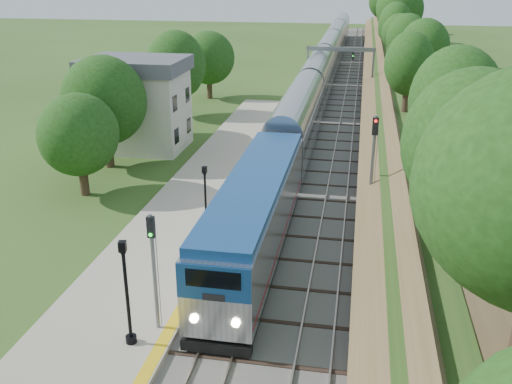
% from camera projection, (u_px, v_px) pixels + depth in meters
% --- Properties ---
extents(trackbed, '(9.50, 170.00, 0.28)m').
position_uv_depth(trackbed, '(336.00, 89.00, 76.26)').
color(trackbed, '#4C4944').
rests_on(trackbed, ground).
extents(platform, '(6.40, 68.00, 0.38)m').
position_uv_depth(platform, '(191.00, 214.00, 37.13)').
color(platform, '#A19682').
rests_on(platform, ground).
extents(yellow_stripe, '(0.55, 68.00, 0.01)m').
position_uv_depth(yellow_stripe, '(233.00, 214.00, 36.58)').
color(yellow_stripe, gold).
rests_on(yellow_stripe, platform).
extents(embankment, '(10.64, 170.00, 11.70)m').
position_uv_depth(embankment, '(402.00, 77.00, 74.16)').
color(embankment, brown).
rests_on(embankment, ground).
extents(station_building, '(8.60, 6.60, 8.00)m').
position_uv_depth(station_building, '(138.00, 103.00, 50.01)').
color(station_building, silver).
rests_on(station_building, ground).
extents(signal_gantry, '(8.40, 0.38, 6.20)m').
position_uv_depth(signal_gantry, '(340.00, 59.00, 69.85)').
color(signal_gantry, slate).
rests_on(signal_gantry, ground).
extents(trees_behind_platform, '(7.82, 53.32, 7.21)m').
position_uv_depth(trees_behind_platform, '(127.00, 127.00, 40.83)').
color(trees_behind_platform, '#332316').
rests_on(trees_behind_platform, ground).
extents(train, '(3.07, 123.13, 4.52)m').
position_uv_depth(train, '(324.00, 69.00, 78.14)').
color(train, black).
rests_on(train, trackbed).
extents(lamppost_mid, '(0.47, 0.47, 4.73)m').
position_uv_depth(lamppost_mid, '(127.00, 299.00, 23.27)').
color(lamppost_mid, black).
rests_on(lamppost_mid, platform).
extents(lamppost_far, '(0.42, 0.42, 4.21)m').
position_uv_depth(lamppost_far, '(206.00, 204.00, 33.22)').
color(lamppost_far, black).
rests_on(lamppost_far, platform).
extents(signal_platform, '(0.32, 0.25, 5.40)m').
position_uv_depth(signal_platform, '(153.00, 260.00, 23.84)').
color(signal_platform, slate).
rests_on(signal_platform, platform).
extents(signal_farside, '(0.37, 0.29, 6.73)m').
position_uv_depth(signal_farside, '(373.00, 157.00, 35.15)').
color(signal_farside, slate).
rests_on(signal_farside, ground).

